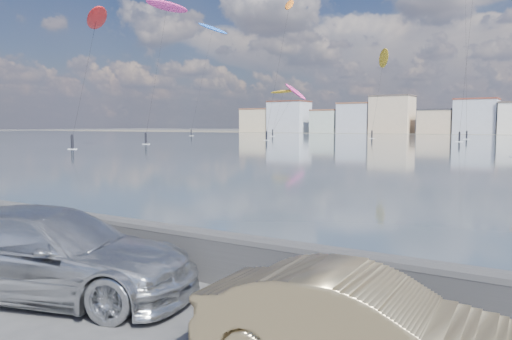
# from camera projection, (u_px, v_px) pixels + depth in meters

# --- Properties ---
(ground) EXTENTS (700.00, 700.00, 0.00)m
(ground) POSITION_uv_depth(u_px,v_px,m) (78.00, 316.00, 8.33)
(ground) COLOR #333335
(ground) RESTS_ON ground
(seawall) EXTENTS (400.00, 0.36, 1.08)m
(seawall) POSITION_uv_depth(u_px,v_px,m) (183.00, 248.00, 10.55)
(seawall) COLOR #28282B
(seawall) RESTS_ON ground
(car_silver) EXTENTS (6.08, 3.99, 1.64)m
(car_silver) POSITION_uv_depth(u_px,v_px,m) (49.00, 253.00, 9.24)
(car_silver) COLOR #B9BCC1
(car_silver) RESTS_ON ground
(car_champagne) EXTENTS (4.25, 1.70, 1.37)m
(car_champagne) POSITION_uv_depth(u_px,v_px,m) (358.00, 327.00, 6.20)
(car_champagne) COLOR tan
(car_champagne) RESTS_ON ground
(kitesurfer_1) EXTENTS (5.31, 15.21, 22.92)m
(kitesurfer_1) POSITION_uv_depth(u_px,v_px,m) (383.00, 60.00, 127.33)
(kitesurfer_1) COLOR #BF8C19
(kitesurfer_1) RESTS_ON ground
(kitesurfer_3) EXTENTS (8.84, 10.87, 14.31)m
(kitesurfer_3) POSITION_uv_depth(u_px,v_px,m) (284.00, 92.00, 153.02)
(kitesurfer_3) COLOR #BF8C19
(kitesurfer_3) RESTS_ON ground
(kitesurfer_4) EXTENTS (5.10, 17.13, 33.14)m
(kitesurfer_4) POSITION_uv_depth(u_px,v_px,m) (289.00, 8.00, 114.10)
(kitesurfer_4) COLOR orange
(kitesurfer_4) RESTS_ON ground
(kitesurfer_8) EXTENTS (7.13, 14.78, 26.07)m
(kitesurfer_8) POSITION_uv_depth(u_px,v_px,m) (167.00, 8.00, 90.95)
(kitesurfer_8) COLOR #E5338C
(kitesurfer_8) RESTS_ON ground
(kitesurfer_11) EXTENTS (9.73, 16.16, 16.53)m
(kitesurfer_11) POSITION_uv_depth(u_px,v_px,m) (295.00, 92.00, 149.36)
(kitesurfer_11) COLOR #E5338C
(kitesurfer_11) RESTS_ON ground
(kitesurfer_16) EXTENTS (9.33, 16.22, 35.64)m
(kitesurfer_16) POSITION_uv_depth(u_px,v_px,m) (213.00, 30.00, 155.17)
(kitesurfer_16) COLOR blue
(kitesurfer_16) RESTS_ON ground
(kitesurfer_19) EXTENTS (9.68, 11.16, 19.69)m
(kitesurfer_19) POSITION_uv_depth(u_px,v_px,m) (97.00, 20.00, 71.09)
(kitesurfer_19) COLOR red
(kitesurfer_19) RESTS_ON ground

